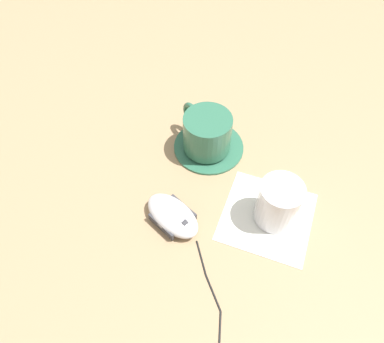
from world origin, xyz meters
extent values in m
plane|color=#9E7F5B|center=(0.00, 0.00, 0.00)|extent=(3.00, 3.00, 0.00)
cylinder|color=#2D664C|center=(0.06, 0.07, 0.00)|extent=(0.13, 0.13, 0.01)
cylinder|color=#2D664C|center=(0.06, 0.07, 0.05)|extent=(0.09, 0.09, 0.07)
torus|color=#2D664C|center=(0.08, 0.11, 0.05)|extent=(0.03, 0.05, 0.05)
ellipsoid|color=silver|center=(-0.10, 0.03, 0.02)|extent=(0.07, 0.11, 0.03)
cylinder|color=#38383D|center=(-0.11, 0.00, 0.02)|extent=(0.01, 0.01, 0.01)
cube|color=#38383D|center=(-0.08, 0.02, 0.01)|extent=(0.01, 0.06, 0.01)
cube|color=#38383D|center=(-0.13, 0.03, 0.01)|extent=(0.01, 0.06, 0.01)
cylinder|color=black|center=(-0.13, -0.05, 0.00)|extent=(0.04, 0.05, 0.00)
cylinder|color=black|center=(-0.17, -0.09, 0.00)|extent=(0.04, 0.05, 0.00)
cylinder|color=black|center=(-0.21, -0.13, 0.00)|extent=(0.05, 0.03, 0.00)
sphere|color=black|center=(-0.11, -0.03, 0.00)|extent=(0.00, 0.00, 0.00)
sphere|color=black|center=(-0.15, -0.07, 0.00)|extent=(0.00, 0.00, 0.00)
sphere|color=black|center=(-0.18, -0.12, 0.00)|extent=(0.00, 0.00, 0.00)
cube|color=silver|center=(-0.01, -0.10, 0.00)|extent=(0.18, 0.18, 0.00)
cylinder|color=silver|center=(0.00, -0.11, 0.04)|extent=(0.07, 0.07, 0.08)
camera|label=1|loc=(-0.34, -0.17, 0.56)|focal=35.00mm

